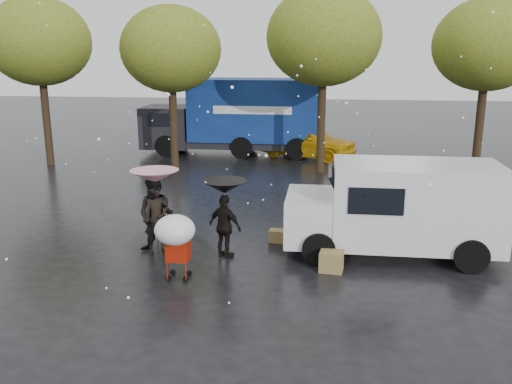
# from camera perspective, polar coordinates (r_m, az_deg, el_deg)

# --- Properties ---
(ground) EXTENTS (90.00, 90.00, 0.00)m
(ground) POSITION_cam_1_polar(r_m,az_deg,el_deg) (12.72, -5.29, -7.13)
(ground) COLOR black
(ground) RESTS_ON ground
(person_pink) EXTENTS (0.73, 0.69, 1.68)m
(person_pink) POSITION_cam_1_polar(r_m,az_deg,el_deg) (13.08, -10.42, -2.80)
(person_pink) COLOR black
(person_pink) RESTS_ON ground
(person_middle) EXTENTS (0.97, 0.79, 1.84)m
(person_middle) POSITION_cam_1_polar(r_m,az_deg,el_deg) (13.08, -10.44, -2.45)
(person_middle) COLOR black
(person_middle) RESTS_ON ground
(person_black) EXTENTS (0.96, 0.73, 1.52)m
(person_black) POSITION_cam_1_polar(r_m,az_deg,el_deg) (12.60, -3.28, -3.64)
(person_black) COLOR black
(person_black) RESTS_ON ground
(umbrella_pink) EXTENTS (1.14, 1.14, 2.03)m
(umbrella_pink) POSITION_cam_1_polar(r_m,az_deg,el_deg) (12.82, -10.63, 1.62)
(umbrella_pink) COLOR #4C4C4C
(umbrella_pink) RESTS_ON ground
(umbrella_black) EXTENTS (1.03, 1.03, 1.85)m
(umbrella_black) POSITION_cam_1_polar(r_m,az_deg,el_deg) (12.34, -3.35, 0.53)
(umbrella_black) COLOR #4C4C4C
(umbrella_black) RESTS_ON ground
(vendor_cart) EXTENTS (1.52, 0.80, 1.27)m
(vendor_cart) POSITION_cam_1_polar(r_m,az_deg,el_deg) (13.29, 7.42, -2.91)
(vendor_cart) COLOR slate
(vendor_cart) RESTS_ON ground
(shopping_cart) EXTENTS (0.84, 0.84, 1.46)m
(shopping_cart) POSITION_cam_1_polar(r_m,az_deg,el_deg) (11.28, -8.49, -4.34)
(shopping_cart) COLOR #B31F0A
(shopping_cart) RESTS_ON ground
(white_van) EXTENTS (4.91, 2.18, 2.20)m
(white_van) POSITION_cam_1_polar(r_m,az_deg,el_deg) (13.13, 14.72, -1.52)
(white_van) COLOR white
(white_van) RESTS_ON ground
(blue_truck) EXTENTS (8.30, 2.60, 3.50)m
(blue_truck) POSITION_cam_1_polar(r_m,az_deg,el_deg) (25.50, -1.90, 7.93)
(blue_truck) COLOR navy
(blue_truck) RESTS_ON ground
(box_ground_near) EXTENTS (0.56, 0.47, 0.45)m
(box_ground_near) POSITION_cam_1_polar(r_m,az_deg,el_deg) (12.09, 7.94, -7.24)
(box_ground_near) COLOR olive
(box_ground_near) RESTS_ON ground
(box_ground_far) EXTENTS (0.43, 0.35, 0.31)m
(box_ground_far) POSITION_cam_1_polar(r_m,az_deg,el_deg) (13.81, 2.25, -4.62)
(box_ground_far) COLOR olive
(box_ground_far) RESTS_ON ground
(yellow_taxi) EXTENTS (4.97, 3.55, 1.57)m
(yellow_taxi) POSITION_cam_1_polar(r_m,az_deg,el_deg) (24.87, 5.26, 5.44)
(yellow_taxi) COLOR #D99C0B
(yellow_taxi) RESTS_ON ground
(tree_row) EXTENTS (21.60, 4.40, 7.12)m
(tree_row) POSITION_cam_1_polar(r_m,az_deg,el_deg) (21.76, -0.99, 15.42)
(tree_row) COLOR black
(tree_row) RESTS_ON ground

